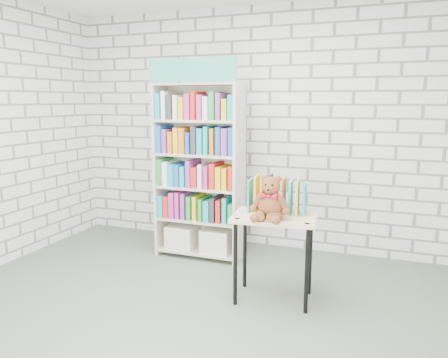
% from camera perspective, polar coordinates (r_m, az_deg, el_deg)
% --- Properties ---
extents(ground, '(4.50, 4.50, 0.00)m').
position_cam_1_polar(ground, '(3.77, -6.28, -17.22)').
color(ground, '#525C4E').
rests_on(ground, ground).
extents(room_shell, '(4.52, 4.02, 2.81)m').
position_cam_1_polar(room_shell, '(3.35, -6.88, 11.02)').
color(room_shell, silver).
rests_on(room_shell, ground).
extents(bookshelf, '(0.96, 0.37, 2.16)m').
position_cam_1_polar(bookshelf, '(4.79, -3.20, 1.22)').
color(bookshelf, beige).
rests_on(bookshelf, ground).
extents(display_table, '(0.75, 0.56, 0.76)m').
position_cam_1_polar(display_table, '(3.80, 6.60, -6.30)').
color(display_table, '#DABD82').
rests_on(display_table, ground).
extents(table_books, '(0.51, 0.27, 0.29)m').
position_cam_1_polar(table_books, '(3.85, 6.94, -2.20)').
color(table_books, teal).
rests_on(table_books, display_table).
extents(teddy_bear, '(0.34, 0.31, 0.37)m').
position_cam_1_polar(teddy_bear, '(3.64, 6.04, -2.93)').
color(teddy_bear, brown).
rests_on(teddy_bear, display_table).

